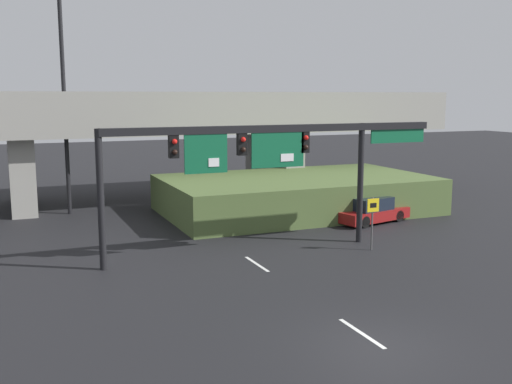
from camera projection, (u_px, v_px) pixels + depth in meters
ground_plane at (378, 344)px, 16.83m from camera, size 160.00×160.00×0.00m
lane_markings at (224, 243)px, 28.45m from camera, size 0.14×26.23×0.01m
signal_gantry at (266, 150)px, 26.03m from camera, size 15.72×0.44×5.65m
speed_limit_sign at (373, 216)px, 26.83m from camera, size 0.60×0.11×2.42m
highway_light_pole_near at (63, 74)px, 34.16m from camera, size 0.70×0.36×15.50m
overpass_bridge at (157, 125)px, 39.64m from camera, size 40.19×9.18×7.14m
grass_embankment at (296, 194)px, 35.94m from camera, size 15.64×9.10×2.11m
parked_sedan_near_right at (371, 211)px, 32.89m from camera, size 4.64×2.73×1.43m
parked_sedan_mid_right at (396, 203)px, 35.14m from camera, size 4.71×2.21×1.47m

